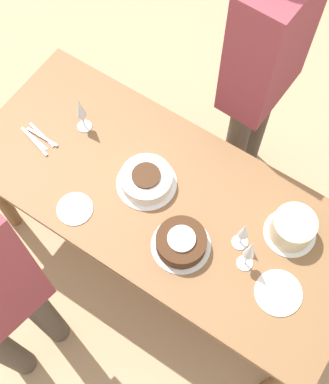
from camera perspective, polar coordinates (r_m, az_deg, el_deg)
ground_plane at (r=2.95m, az=-0.00°, el=-6.48°), size 12.00×12.00×0.00m
dining_table at (r=2.37m, az=-0.00°, el=-1.63°), size 1.76×0.76×0.73m
cake_center_white at (r=2.27m, az=-1.94°, el=1.32°), size 0.26×0.26×0.08m
cake_front_chocolate at (r=2.15m, az=1.79°, el=-5.40°), size 0.25×0.25×0.09m
cake_back_decorated at (r=2.21m, az=13.50°, el=-3.74°), size 0.22×0.22×0.12m
wine_glass_near at (r=2.04m, az=9.12°, el=-6.18°), size 0.07×0.07×0.23m
wine_glass_far at (r=2.11m, az=8.50°, el=-4.13°), size 0.07×0.07×0.19m
wine_glass_extra at (r=2.36m, az=-8.94°, el=8.66°), size 0.07×0.07×0.21m
dessert_plate_left at (r=2.28m, az=-9.54°, el=-1.79°), size 0.15×0.15×0.01m
dessert_plate_right at (r=2.18m, az=12.04°, el=-10.47°), size 0.19×0.19×0.01m
fork_pile at (r=2.47m, az=-13.30°, el=5.61°), size 0.20×0.10×0.01m
person_watching at (r=2.37m, az=10.71°, el=13.45°), size 0.24×0.41×1.62m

